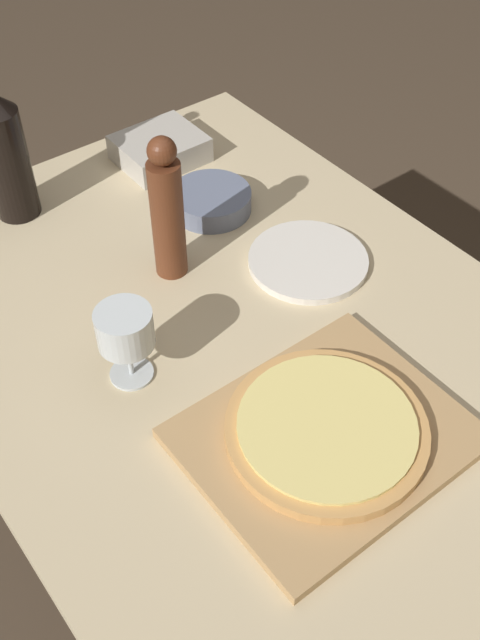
{
  "coord_description": "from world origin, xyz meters",
  "views": [
    {
      "loc": [
        -0.5,
        -0.64,
        1.62
      ],
      "look_at": [
        -0.02,
        -0.01,
        0.79
      ],
      "focal_mm": 42.0,
      "sensor_mm": 36.0,
      "label": 1
    }
  ],
  "objects_px": {
    "pizza": "(326,429)",
    "small_bowl": "(211,201)",
    "wine_glass": "(125,331)",
    "wine_bottle": "(4,152)",
    "pepper_mill": "(166,212)"
  },
  "relations": [
    {
      "from": "pizza",
      "to": "wine_glass",
      "type": "relative_size",
      "value": 2.15
    },
    {
      "from": "pepper_mill",
      "to": "small_bowl",
      "type": "xyz_separation_m",
      "value": [
        0.16,
        0.1,
        -0.11
      ]
    },
    {
      "from": "wine_bottle",
      "to": "small_bowl",
      "type": "bearing_deg",
      "value": -36.57
    },
    {
      "from": "wine_bottle",
      "to": "pepper_mill",
      "type": "height_order",
      "value": "wine_bottle"
    },
    {
      "from": "wine_glass",
      "to": "small_bowl",
      "type": "height_order",
      "value": "wine_glass"
    },
    {
      "from": "pizza",
      "to": "wine_bottle",
      "type": "distance_m",
      "value": 0.77
    },
    {
      "from": "wine_bottle",
      "to": "wine_glass",
      "type": "bearing_deg",
      "value": -95.36
    },
    {
      "from": "pizza",
      "to": "small_bowl",
      "type": "height_order",
      "value": "pizza"
    },
    {
      "from": "wine_bottle",
      "to": "pizza",
      "type": "bearing_deg",
      "value": -81.83
    },
    {
      "from": "pizza",
      "to": "wine_glass",
      "type": "xyz_separation_m",
      "value": [
        -0.15,
        0.27,
        0.07
      ]
    },
    {
      "from": "wine_bottle",
      "to": "pepper_mill",
      "type": "xyz_separation_m",
      "value": [
        0.14,
        -0.32,
        -0.0
      ]
    },
    {
      "from": "small_bowl",
      "to": "pepper_mill",
      "type": "bearing_deg",
      "value": -148.36
    },
    {
      "from": "pepper_mill",
      "to": "wine_glass",
      "type": "distance_m",
      "value": 0.25
    },
    {
      "from": "pizza",
      "to": "pepper_mill",
      "type": "xyz_separation_m",
      "value": [
        0.03,
        0.43,
        0.1
      ]
    },
    {
      "from": "pizza",
      "to": "wine_glass",
      "type": "height_order",
      "value": "wine_glass"
    }
  ]
}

